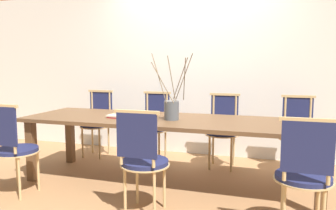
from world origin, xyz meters
name	(u,v)px	position (x,y,z in m)	size (l,w,h in m)	color
ground_plane	(168,183)	(0.00, 0.00, 0.00)	(16.00, 16.00, 0.00)	#9E7047
wall_rear	(196,44)	(0.00, 1.33, 1.60)	(12.00, 0.06, 3.20)	silver
dining_table	(168,126)	(0.00, 0.00, 0.65)	(3.21, 0.96, 0.73)	brown
chair_near_leftend	(13,146)	(-1.37, -0.79, 0.51)	(0.44, 0.44, 0.94)	#1E234C
chair_near_left	(143,157)	(0.02, -0.79, 0.51)	(0.44, 0.44, 0.94)	#1E234C
chair_near_center	(304,172)	(1.32, -0.79, 0.51)	(0.44, 0.44, 0.94)	#1E234C
chair_far_leftend	(97,120)	(-1.32, 0.79, 0.51)	(0.44, 0.44, 0.94)	#1E234C
chair_far_left	(154,124)	(-0.45, 0.79, 0.51)	(0.44, 0.44, 0.94)	#1E234C
chair_far_center	(223,127)	(0.49, 0.79, 0.51)	(0.44, 0.44, 0.94)	#1E234C
chair_far_right	(297,132)	(1.38, 0.79, 0.51)	(0.44, 0.44, 0.94)	#1E234C
vase_centerpiece	(172,109)	(0.06, -0.05, 0.84)	(0.45, 0.45, 0.70)	#4C5156
book_stack	(119,116)	(-0.54, -0.10, 0.74)	(0.27, 0.18, 0.03)	maroon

